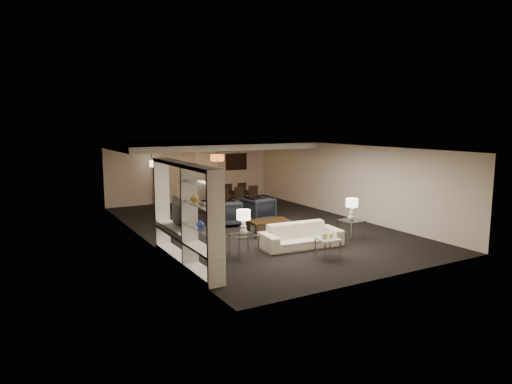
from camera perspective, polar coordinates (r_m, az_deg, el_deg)
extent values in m
plane|color=black|center=(14.37, 0.00, -4.34)|extent=(11.00, 11.00, 0.00)
cube|color=silver|center=(14.02, 0.00, 5.67)|extent=(7.00, 11.00, 0.02)
cube|color=beige|center=(19.08, -8.17, 2.61)|extent=(7.00, 0.02, 2.50)
cube|color=beige|center=(9.80, 16.07, -3.35)|extent=(7.00, 0.02, 2.50)
cube|color=beige|center=(12.80, -13.77, -0.50)|extent=(0.02, 11.00, 2.50)
cube|color=beige|center=(16.14, 10.88, 1.45)|extent=(0.02, 11.00, 2.50)
cube|color=silver|center=(17.15, -5.80, 5.84)|extent=(7.00, 4.00, 0.20)
cube|color=beige|center=(18.70, -10.65, 2.27)|extent=(1.50, 0.12, 2.40)
cube|color=silver|center=(19.34, -6.20, 2.13)|extent=(0.90, 0.05, 2.10)
cube|color=#142D38|center=(19.87, -2.49, 3.80)|extent=(0.95, 0.04, 0.65)
cylinder|color=#D8591E|center=(17.30, -4.86, 4.28)|extent=(0.52, 0.52, 0.24)
imported|color=#EEE2C4|center=(12.00, 5.66, -5.46)|extent=(2.21, 1.02, 0.63)
imported|color=black|center=(14.47, -3.84, -2.65)|extent=(0.94, 0.96, 0.80)
imported|color=black|center=(15.02, 0.29, -2.21)|extent=(0.95, 0.97, 0.80)
sphere|color=tan|center=(11.03, 8.56, -5.41)|extent=(0.16, 0.16, 0.16)
sphere|color=tan|center=(11.15, 9.37, -5.32)|extent=(0.14, 0.14, 0.14)
imported|color=black|center=(11.05, -9.85, -2.66)|extent=(1.17, 0.15, 0.67)
imported|color=#2A31B8|center=(9.65, -6.98, -3.92)|extent=(0.16, 0.16, 0.17)
imported|color=#B18F3B|center=(9.83, -7.72, -0.67)|extent=(0.18, 0.18, 0.18)
cube|color=black|center=(12.20, -10.70, -4.24)|extent=(0.15, 0.15, 1.08)
imported|color=black|center=(17.38, -2.85, -1.07)|extent=(1.77, 1.09, 0.60)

